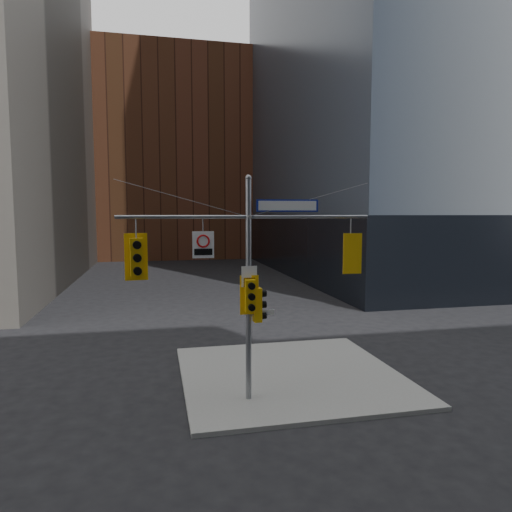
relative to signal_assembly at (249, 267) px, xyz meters
name	(u,v)px	position (x,y,z in m)	size (l,w,h in m)	color
ground	(263,431)	(0.00, -1.99, -4.42)	(160.00, 160.00, 0.00)	black
sidewalk_corner	(290,375)	(2.00, 2.01, -4.34)	(8.00, 8.00, 0.15)	gray
podium_ne	(445,242)	(28.00, 30.01, -1.42)	(36.40, 36.40, 6.00)	black
brick_midrise	(173,160)	(0.00, 56.01, 9.58)	(26.00, 20.00, 28.00)	brown
signal_assembly	(249,267)	(0.00, 0.00, 0.00)	(8.00, 0.80, 7.30)	gray
traffic_light_west_arm	(137,257)	(-3.40, 0.01, 0.38)	(0.68, 0.58, 1.43)	#EFAF0C
traffic_light_east_arm	(350,253)	(3.43, 0.00, 0.38)	(0.63, 0.51, 1.33)	#EFAF0C
traffic_light_pole_side	(259,305)	(0.33, 0.01, -1.21)	(0.42, 0.36, 1.08)	#EFAF0C
traffic_light_pole_front	(250,296)	(0.00, -0.27, -0.86)	(0.59, 0.46, 1.24)	#EFAF0C
street_sign_blade	(287,206)	(1.26, 0.00, 1.93)	(2.00, 0.14, 0.39)	#101F93
regulatory_sign_arm	(203,244)	(-1.42, -0.02, 0.76)	(0.66, 0.09, 0.82)	silver
regulatory_sign_pole	(249,277)	(0.00, -0.12, -0.30)	(0.50, 0.08, 0.65)	silver
street_blade_ew	(262,313)	(0.45, 0.01, -1.47)	(0.79, 0.04, 0.16)	silver
street_blade_ns	(246,311)	(0.00, 0.46, -1.50)	(0.05, 0.83, 0.17)	#145926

